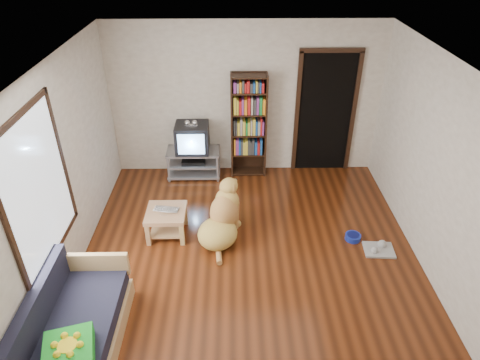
{
  "coord_description": "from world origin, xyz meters",
  "views": [
    {
      "loc": [
        -0.21,
        -4.24,
        3.92
      ],
      "look_at": [
        -0.12,
        0.63,
        0.9
      ],
      "focal_mm": 32.0,
      "sensor_mm": 36.0,
      "label": 1
    }
  ],
  "objects_px": {
    "bookshelf": "(249,121)",
    "tv_stand": "(194,162)",
    "dog_bowl": "(353,237)",
    "grey_rag": "(379,250)",
    "sofa": "(71,339)",
    "laptop": "(165,212)",
    "crt_tv": "(192,137)",
    "green_cushion": "(69,350)",
    "dog": "(222,219)",
    "coffee_table": "(166,218)"
  },
  "relations": [
    {
      "from": "green_cushion",
      "to": "sofa",
      "type": "height_order",
      "value": "sofa"
    },
    {
      "from": "coffee_table",
      "to": "dog",
      "type": "relative_size",
      "value": 0.53
    },
    {
      "from": "green_cushion",
      "to": "crt_tv",
      "type": "distance_m",
      "value": 4.06
    },
    {
      "from": "crt_tv",
      "to": "sofa",
      "type": "distance_m",
      "value": 3.81
    },
    {
      "from": "tv_stand",
      "to": "coffee_table",
      "type": "xyz_separation_m",
      "value": [
        -0.26,
        -1.63,
        0.01
      ]
    },
    {
      "from": "laptop",
      "to": "dog",
      "type": "distance_m",
      "value": 0.8
    },
    {
      "from": "coffee_table",
      "to": "crt_tv",
      "type": "bearing_deg",
      "value": 80.89
    },
    {
      "from": "green_cushion",
      "to": "bookshelf",
      "type": "xyz_separation_m",
      "value": [
        1.8,
        4.03,
        0.51
      ]
    },
    {
      "from": "green_cushion",
      "to": "dog_bowl",
      "type": "distance_m",
      "value": 3.9
    },
    {
      "from": "dog_bowl",
      "to": "grey_rag",
      "type": "distance_m",
      "value": 0.39
    },
    {
      "from": "green_cushion",
      "to": "crt_tv",
      "type": "xyz_separation_m",
      "value": [
        0.85,
        3.96,
        0.25
      ]
    },
    {
      "from": "tv_stand",
      "to": "crt_tv",
      "type": "xyz_separation_m",
      "value": [
        0.0,
        0.02,
        0.47
      ]
    },
    {
      "from": "sofa",
      "to": "dog_bowl",
      "type": "bearing_deg",
      "value": 28.67
    },
    {
      "from": "tv_stand",
      "to": "crt_tv",
      "type": "bearing_deg",
      "value": 90.0
    },
    {
      "from": "grey_rag",
      "to": "crt_tv",
      "type": "distance_m",
      "value": 3.46
    },
    {
      "from": "green_cushion",
      "to": "sofa",
      "type": "xyz_separation_m",
      "value": [
        -0.12,
        0.31,
        -0.23
      ]
    },
    {
      "from": "tv_stand",
      "to": "bookshelf",
      "type": "relative_size",
      "value": 0.5
    },
    {
      "from": "coffee_table",
      "to": "bookshelf",
      "type": "bearing_deg",
      "value": 54.81
    },
    {
      "from": "grey_rag",
      "to": "sofa",
      "type": "height_order",
      "value": "sofa"
    },
    {
      "from": "dog_bowl",
      "to": "sofa",
      "type": "distance_m",
      "value": 3.82
    },
    {
      "from": "bookshelf",
      "to": "sofa",
      "type": "xyz_separation_m",
      "value": [
        -1.92,
        -3.72,
        -0.74
      ]
    },
    {
      "from": "green_cushion",
      "to": "dog",
      "type": "distance_m",
      "value": 2.62
    },
    {
      "from": "laptop",
      "to": "sofa",
      "type": "height_order",
      "value": "sofa"
    },
    {
      "from": "bookshelf",
      "to": "tv_stand",
      "type": "bearing_deg",
      "value": -174.37
    },
    {
      "from": "dog_bowl",
      "to": "coffee_table",
      "type": "relative_size",
      "value": 0.4
    },
    {
      "from": "laptop",
      "to": "dog_bowl",
      "type": "distance_m",
      "value": 2.67
    },
    {
      "from": "tv_stand",
      "to": "coffee_table",
      "type": "distance_m",
      "value": 1.65
    },
    {
      "from": "sofa",
      "to": "green_cushion",
      "type": "bearing_deg",
      "value": -67.92
    },
    {
      "from": "tv_stand",
      "to": "laptop",
      "type": "bearing_deg",
      "value": -99.07
    },
    {
      "from": "bookshelf",
      "to": "grey_rag",
      "type": "bearing_deg",
      "value": -51.17
    },
    {
      "from": "dog_bowl",
      "to": "dog",
      "type": "bearing_deg",
      "value": 177.27
    },
    {
      "from": "green_cushion",
      "to": "dog_bowl",
      "type": "relative_size",
      "value": 2.0
    },
    {
      "from": "grey_rag",
      "to": "coffee_table",
      "type": "bearing_deg",
      "value": 171.86
    },
    {
      "from": "grey_rag",
      "to": "laptop",
      "type": "bearing_deg",
      "value": 172.43
    },
    {
      "from": "laptop",
      "to": "sofa",
      "type": "distance_m",
      "value": 2.1
    },
    {
      "from": "grey_rag",
      "to": "coffee_table",
      "type": "distance_m",
      "value": 2.98
    },
    {
      "from": "tv_stand",
      "to": "dog_bowl",
      "type": "bearing_deg",
      "value": -37.15
    },
    {
      "from": "crt_tv",
      "to": "dog",
      "type": "relative_size",
      "value": 0.55
    },
    {
      "from": "tv_stand",
      "to": "crt_tv",
      "type": "relative_size",
      "value": 1.55
    },
    {
      "from": "sofa",
      "to": "bookshelf",
      "type": "bearing_deg",
      "value": 62.68
    },
    {
      "from": "green_cushion",
      "to": "tv_stand",
      "type": "relative_size",
      "value": 0.49
    },
    {
      "from": "green_cushion",
      "to": "bookshelf",
      "type": "distance_m",
      "value": 4.44
    },
    {
      "from": "laptop",
      "to": "dog_bowl",
      "type": "bearing_deg",
      "value": 6.66
    },
    {
      "from": "dog_bowl",
      "to": "crt_tv",
      "type": "height_order",
      "value": "crt_tv"
    },
    {
      "from": "bookshelf",
      "to": "dog",
      "type": "distance_m",
      "value": 1.98
    },
    {
      "from": "laptop",
      "to": "crt_tv",
      "type": "bearing_deg",
      "value": 90.76
    },
    {
      "from": "tv_stand",
      "to": "crt_tv",
      "type": "distance_m",
      "value": 0.47
    },
    {
      "from": "bookshelf",
      "to": "coffee_table",
      "type": "height_order",
      "value": "bookshelf"
    },
    {
      "from": "green_cushion",
      "to": "tv_stand",
      "type": "bearing_deg",
      "value": 62.1
    },
    {
      "from": "green_cushion",
      "to": "dog",
      "type": "xyz_separation_m",
      "value": [
        1.38,
        2.22,
        -0.17
      ]
    }
  ]
}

